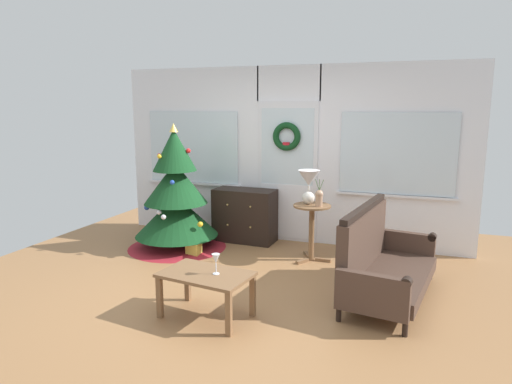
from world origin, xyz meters
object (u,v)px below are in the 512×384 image
Objects in this scene: christmas_tree at (176,201)px; table_lamp at (309,182)px; coffee_table at (206,280)px; wine_glass at (216,259)px; settee_sofa at (380,262)px; side_table at (312,221)px; flower_vase at (319,197)px; dresser_cabinet at (245,215)px; gift_box at (194,249)px.

christmas_tree is 1.90m from table_lamp.
wine_glass is at bearing 4.09° from coffee_table.
table_lamp is at bearing 137.39° from settee_sofa.
christmas_tree reaches higher than wine_glass.
flower_vase is at bearing -30.96° from side_table.
coffee_table is at bearing -53.67° from christmas_tree.
gift_box is at bearing -114.93° from dresser_cabinet.
gift_box is at bearing -32.27° from christmas_tree.
table_lamp is 2.13m from coffee_table.
side_table is 4.24× the size of gift_box.
wine_glass is (0.10, 0.01, 0.21)m from coffee_table.
settee_sofa is (2.06, -1.40, -0.01)m from dresser_cabinet.
flower_vase is 2.01× the size of gift_box.
settee_sofa is at bearing -43.11° from side_table.
table_lamp is 2.26× the size of wine_glass.
wine_glass is at bearing -101.83° from table_lamp.
settee_sofa is 3.92× the size of table_lamp.
dresser_cabinet is 2.62× the size of flower_vase.
coffee_table reaches higher than gift_box.
gift_box is (-1.06, 1.57, -0.49)m from wine_glass.
christmas_tree is at bearing -175.76° from table_lamp.
christmas_tree reaches higher than dresser_cabinet.
gift_box is (-0.95, 1.58, -0.28)m from coffee_table.
dresser_cabinet is at bearing 145.84° from settee_sofa.
flower_vase is at bearing 9.91° from gift_box.
dresser_cabinet is 1.25m from side_table.
settee_sofa is 1.84m from coffee_table.
table_lamp reaches higher than side_table.
gift_box is (-1.63, -0.28, -0.77)m from flower_vase.
wine_glass is (1.45, -1.82, -0.09)m from christmas_tree.
dresser_cabinet is at bearing 155.06° from side_table.
table_lamp is at bearing 78.17° from wine_glass.
christmas_tree reaches higher than flower_vase.
flower_vase is at bearing 1.07° from christmas_tree.
christmas_tree is 2.33m from wine_glass.
coffee_table is (-0.57, -1.93, -0.15)m from side_table.
settee_sofa is 2.35× the size of side_table.
settee_sofa is 1.29m from side_table.
christmas_tree reaches higher than coffee_table.
christmas_tree is at bearing 147.73° from gift_box.
table_lamp is (-0.06, 0.04, 0.50)m from side_table.
side_table is (1.92, 0.10, -0.15)m from christmas_tree.
side_table is at bearing 73.44° from coffee_table.
side_table is at bearing 149.04° from flower_vase.
settee_sofa reaches higher than coffee_table.
settee_sofa reaches higher than gift_box.
dresser_cabinet is 4.69× the size of wine_glass.
dresser_cabinet is 2.08× the size of table_lamp.
coffee_table is (0.55, -2.45, -0.02)m from dresser_cabinet.
table_lamp reaches higher than dresser_cabinet.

